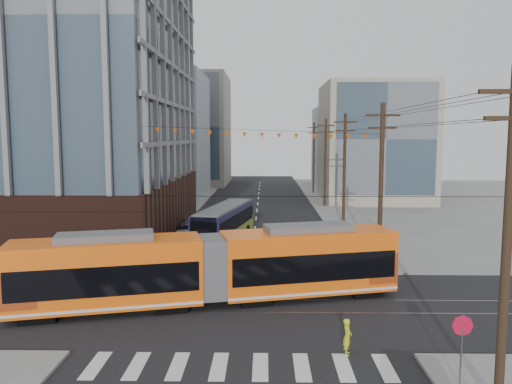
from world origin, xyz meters
TOP-DOWN VIEW (x-y plane):
  - ground at (0.00, 0.00)m, footprint 160.00×160.00m
  - office_building at (-22.00, 23.00)m, footprint 30.00×25.00m
  - bg_bldg_nw_near at (-17.00, 52.00)m, footprint 18.00×16.00m
  - bg_bldg_ne_near at (16.00, 48.00)m, footprint 14.00×14.00m
  - bg_bldg_nw_far at (-14.00, 72.00)m, footprint 16.00×18.00m
  - bg_bldg_ne_far at (18.00, 68.00)m, footprint 16.00×16.00m
  - utility_pole_near at (8.50, -6.00)m, footprint 0.30×0.30m
  - utility_pole_far at (8.50, 56.00)m, footprint 0.30×0.30m
  - streetcar at (-1.84, 4.33)m, footprint 20.26×7.73m
  - city_bus at (-2.43, 19.92)m, footprint 4.59×11.30m
  - parked_car_silver at (-5.39, 12.14)m, footprint 3.04×4.61m
  - parked_car_white at (-5.63, 18.39)m, footprint 2.34×4.80m
  - parked_car_grey at (-5.76, 25.12)m, footprint 2.40×4.97m
  - pedestrian at (4.32, -1.83)m, footprint 0.44×0.60m
  - stop_sign at (7.88, -4.45)m, footprint 0.75×0.75m
  - jersey_barrier at (8.30, 12.26)m, footprint 2.36×4.13m

SIDE VIEW (x-z plane):
  - ground at x=0.00m, z-range 0.00..0.00m
  - jersey_barrier at x=8.30m, z-range 0.00..0.82m
  - parked_car_white at x=-5.63m, z-range 0.00..1.35m
  - parked_car_grey at x=-5.76m, z-range 0.00..1.36m
  - parked_car_silver at x=-5.39m, z-range 0.00..1.44m
  - pedestrian at x=4.32m, z-range 0.00..1.51m
  - stop_sign at x=7.88m, z-range 0.00..2.47m
  - city_bus at x=-2.43m, z-range 0.00..3.13m
  - streetcar at x=-1.84m, z-range 0.00..3.89m
  - utility_pole_near at x=8.50m, z-range 0.00..11.00m
  - utility_pole_far at x=8.50m, z-range 0.00..11.00m
  - bg_bldg_ne_far at x=18.00m, z-range 0.00..14.00m
  - bg_bldg_ne_near at x=16.00m, z-range 0.00..16.00m
  - bg_bldg_nw_near at x=-17.00m, z-range 0.00..18.00m
  - bg_bldg_nw_far at x=-14.00m, z-range 0.00..20.00m
  - office_building at x=-22.00m, z-range 0.00..28.60m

